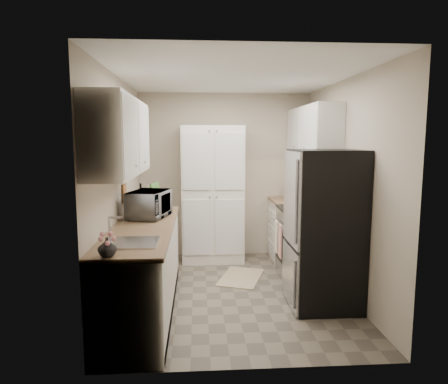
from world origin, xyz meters
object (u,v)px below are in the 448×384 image
object	(u,v)px
refrigerator	(324,229)
electric_range	(307,243)
wine_bottle	(141,198)
pantry_cabinet	(213,194)
toaster_oven	(299,192)
microwave	(149,204)

from	to	relation	value
refrigerator	electric_range	bearing A→B (deg)	87.52
electric_range	wine_bottle	size ratio (longest dim) A/B	3.71
refrigerator	pantry_cabinet	bearing A→B (deg)	123.46
refrigerator	toaster_oven	bearing A→B (deg)	84.88
toaster_oven	pantry_cabinet	bearing A→B (deg)	-164.74
electric_range	pantry_cabinet	bearing A→B (deg)	141.78
microwave	toaster_oven	bearing A→B (deg)	-44.25
pantry_cabinet	microwave	size ratio (longest dim) A/B	3.62
electric_range	toaster_oven	bearing A→B (deg)	82.48
microwave	toaster_oven	xyz separation A→B (m)	(2.06, 1.26, -0.05)
microwave	toaster_oven	distance (m)	2.42
pantry_cabinet	microwave	distance (m)	1.52
wine_bottle	microwave	bearing A→B (deg)	-72.39
pantry_cabinet	wine_bottle	xyz separation A→B (m)	(-0.94, -0.78, 0.07)
electric_range	microwave	xyz separation A→B (m)	(-1.95, -0.38, 0.59)
pantry_cabinet	toaster_oven	size ratio (longest dim) A/B	5.61
refrigerator	toaster_oven	distance (m)	1.69
pantry_cabinet	wine_bottle	size ratio (longest dim) A/B	6.57
microwave	refrigerator	bearing A→B (deg)	-87.90
pantry_cabinet	electric_range	world-z (taller)	pantry_cabinet
electric_range	refrigerator	xyz separation A→B (m)	(-0.03, -0.80, 0.37)
microwave	wine_bottle	size ratio (longest dim) A/B	1.81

